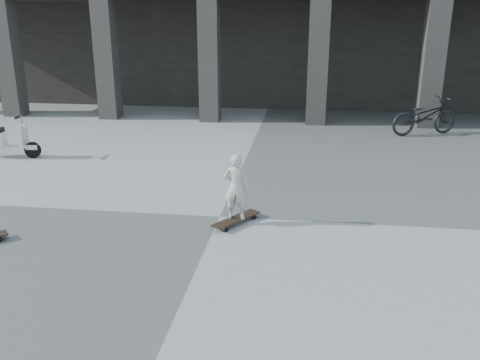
# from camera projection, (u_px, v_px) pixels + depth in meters

# --- Properties ---
(ground) EXTENTS (90.00, 90.00, 0.00)m
(ground) POSITION_uv_depth(u_px,v_px,m) (220.00, 217.00, 9.28)
(ground) COLOR #51514E
(ground) RESTS_ON ground
(colonnade) EXTENTS (28.00, 8.82, 6.00)m
(colonnade) POSITION_uv_depth(u_px,v_px,m) (275.00, 25.00, 21.28)
(colonnade) COLOR black
(colonnade) RESTS_ON ground
(longboard) EXTENTS (0.79, 0.99, 0.10)m
(longboard) POSITION_uv_depth(u_px,v_px,m) (236.00, 219.00, 8.95)
(longboard) COLOR black
(longboard) RESTS_ON ground
(child) EXTENTS (0.43, 0.29, 1.17)m
(child) POSITION_uv_depth(u_px,v_px,m) (236.00, 187.00, 8.76)
(child) COLOR #BDB5AA
(child) RESTS_ON longboard
(bicycle) EXTENTS (2.27, 1.52, 1.13)m
(bicycle) POSITION_uv_depth(u_px,v_px,m) (424.00, 116.00, 15.34)
(bicycle) COLOR black
(bicycle) RESTS_ON ground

